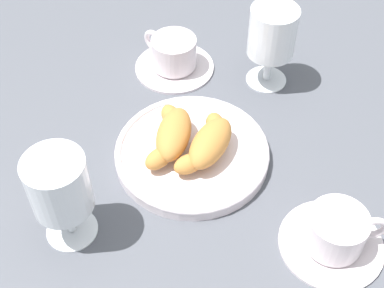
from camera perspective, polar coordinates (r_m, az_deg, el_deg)
name	(u,v)px	position (r m, az deg, el deg)	size (l,w,h in m)	color
ground_plane	(190,171)	(0.77, -0.19, -2.90)	(2.20, 2.20, 0.00)	#4C4F56
pastry_plate	(192,153)	(0.78, 0.00, -0.92)	(0.23, 0.23, 0.02)	silver
croissant_large	(208,143)	(0.75, 1.77, 0.10)	(0.14, 0.07, 0.04)	#BC7A38
croissant_small	(172,135)	(0.77, -2.19, 1.02)	(0.13, 0.09, 0.04)	#BC7A38
coffee_cup_near	(174,56)	(0.92, -1.99, 9.40)	(0.14, 0.14, 0.06)	silver
coffee_cup_far	(336,234)	(0.70, 15.14, -9.30)	(0.14, 0.14, 0.06)	silver
juice_glass_left	(272,35)	(0.86, 8.59, 11.50)	(0.08, 0.08, 0.14)	white
juice_glass_right	(60,189)	(0.66, -14.00, -4.66)	(0.08, 0.08, 0.14)	white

